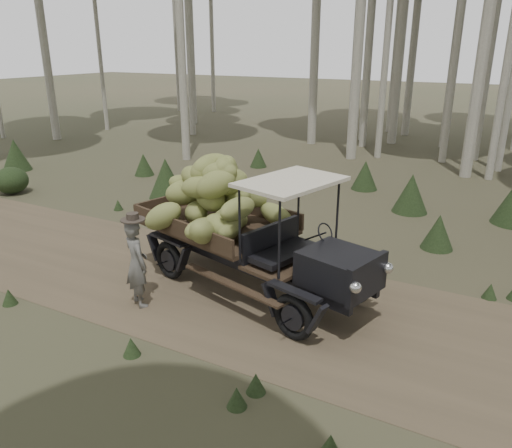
# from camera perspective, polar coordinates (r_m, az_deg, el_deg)

# --- Properties ---
(ground) EXTENTS (120.00, 120.00, 0.00)m
(ground) POSITION_cam_1_polar(r_m,az_deg,el_deg) (9.55, -3.84, -7.72)
(ground) COLOR #473D2B
(ground) RESTS_ON ground
(dirt_track) EXTENTS (70.00, 4.00, 0.01)m
(dirt_track) POSITION_cam_1_polar(r_m,az_deg,el_deg) (9.55, -3.84, -7.70)
(dirt_track) COLOR brown
(dirt_track) RESTS_ON ground
(banana_truck) EXTENTS (5.26, 3.05, 2.55)m
(banana_truck) POSITION_cam_1_polar(r_m,az_deg,el_deg) (9.36, -3.05, 1.61)
(banana_truck) COLOR black
(banana_truck) RESTS_ON ground
(farmer) EXTENTS (0.69, 0.60, 1.73)m
(farmer) POSITION_cam_1_polar(r_m,az_deg,el_deg) (9.00, -13.49, -4.29)
(farmer) COLOR #575550
(farmer) RESTS_ON ground
(undergrowth) EXTENTS (23.91, 22.14, 1.38)m
(undergrowth) POSITION_cam_1_polar(r_m,az_deg,el_deg) (8.85, 2.02, -6.17)
(undergrowth) COLOR #233319
(undergrowth) RESTS_ON ground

